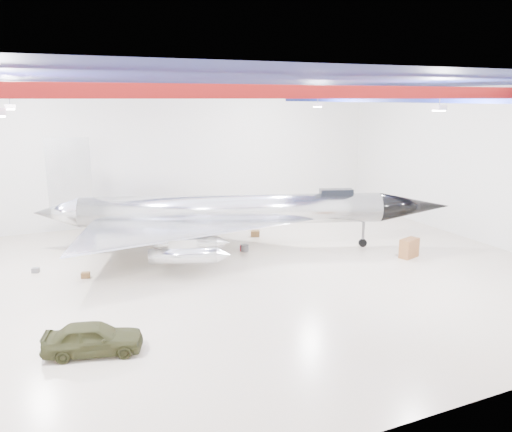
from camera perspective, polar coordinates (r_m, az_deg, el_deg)
name	(u,v)px	position (r m, az deg, el deg)	size (l,w,h in m)	color
floor	(217,278)	(29.19, -4.53, -7.10)	(40.00, 40.00, 0.00)	beige
wall_back	(155,156)	(42.10, -11.50, 6.69)	(40.00, 40.00, 0.00)	silver
wall_right	(481,165)	(39.07, 24.31, 5.29)	(30.00, 30.00, 0.00)	silver
ceiling	(213,82)	(27.38, -4.97, 15.02)	(40.00, 40.00, 0.00)	#0A0F38
ceiling_structure	(213,95)	(27.37, -4.94, 13.60)	(39.50, 29.50, 1.08)	maroon
jet_aircraft	(232,214)	(33.77, -2.75, 0.24)	(27.35, 20.57, 7.72)	silver
jeep	(93,338)	(21.88, -18.12, -13.10)	(1.59, 3.95, 1.35)	#313319
desk	(409,248)	(34.12, 17.10, -3.52)	(1.37, 0.69, 1.26)	brown
crate_ply	(86,275)	(30.78, -18.90, -6.40)	(0.46, 0.37, 0.32)	olive
toolbox_red	(129,240)	(37.43, -14.36, -2.62)	(0.44, 0.35, 0.31)	maroon
engine_drum	(245,248)	(33.96, -1.29, -3.68)	(0.53, 0.53, 0.48)	#59595B
parts_bin	(255,233)	(37.58, -0.10, -2.01)	(0.66, 0.53, 0.46)	olive
crate_small	(36,270)	(32.74, -23.88, -5.70)	(0.40, 0.32, 0.28)	#59595B
tool_chest	(243,248)	(34.07, -1.46, -3.68)	(0.46, 0.46, 0.41)	maroon
oil_barrel	(166,251)	(34.15, -10.25, -3.91)	(0.50, 0.40, 0.35)	olive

